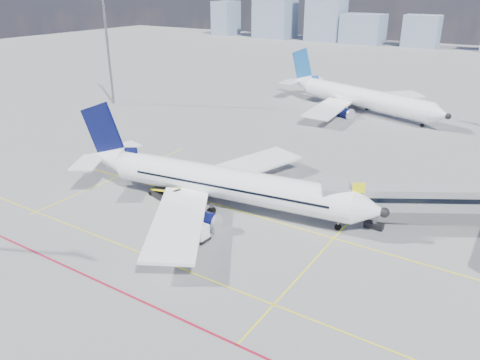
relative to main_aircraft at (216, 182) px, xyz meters
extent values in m
plane|color=slate|center=(2.16, -7.87, -3.22)|extent=(420.00, 420.00, 0.00)
cube|color=#F9F20D|center=(2.16, 0.13, -3.21)|extent=(60.00, 0.18, 0.01)
cube|color=#F9F20D|center=(2.16, -13.87, -3.21)|extent=(80.00, 0.15, 0.01)
cube|color=#F9F20D|center=(16.16, -5.87, -3.21)|extent=(0.15, 28.00, 0.01)
cube|color=#F9F20D|center=(-17.84, 0.13, -3.21)|extent=(0.15, 30.00, 0.01)
cube|color=maroon|center=(2.16, -19.87, -3.21)|extent=(90.00, 0.25, 0.01)
cube|color=gray|center=(24.41, 8.28, 0.68)|extent=(20.84, 13.93, 2.60)
cube|color=black|center=(24.41, 8.28, 0.88)|extent=(20.52, 13.82, 0.55)
cube|color=gray|center=(14.86, 2.63, 0.68)|extent=(4.49, 4.56, 3.00)
cube|color=black|center=(19.16, 4.93, -2.87)|extent=(2.20, 1.00, 0.70)
cylinder|color=slate|center=(19.16, 4.93, -1.52)|extent=(0.56, 0.56, 2.70)
cube|color=#F9F20D|center=(17.66, 2.43, 2.48)|extent=(1.26, 0.82, 1.20)
cylinder|color=slate|center=(-52.84, 32.13, 9.28)|extent=(0.56, 0.56, 25.00)
cube|color=gray|center=(-122.52, 182.13, 5.57)|extent=(10.67, 14.09, 17.58)
cube|color=gray|center=(-91.55, 182.13, 8.98)|extent=(18.97, 15.97, 24.39)
cube|color=gray|center=(-63.21, 182.13, 12.14)|extent=(17.65, 11.97, 30.71)
cube|color=gray|center=(-43.98, 182.13, 3.49)|extent=(18.83, 14.38, 13.41)
cube|color=gray|center=(-17.23, 182.13, 3.65)|extent=(14.96, 10.22, 13.74)
cylinder|color=white|center=(1.81, 0.25, 0.08)|extent=(31.62, 8.36, 4.08)
cone|color=white|center=(19.20, 2.67, 0.08)|extent=(4.29, 4.56, 4.08)
sphere|color=black|center=(20.65, 2.88, 0.08)|extent=(1.30, 1.30, 1.15)
cone|color=white|center=(-17.03, -2.37, 0.66)|extent=(7.19, 4.96, 4.08)
cube|color=black|center=(17.85, 2.49, 0.66)|extent=(1.77, 1.77, 0.47)
cube|color=white|center=(-1.04, 9.35, -1.04)|extent=(10.01, 18.08, 0.60)
cube|color=white|center=(1.55, -9.28, -1.04)|extent=(13.74, 17.52, 0.60)
cylinder|color=#070C3A|center=(0.45, 6.18, -2.35)|extent=(4.06, 2.90, 2.40)
cylinder|color=#070C3A|center=(2.13, -5.82, -2.35)|extent=(4.06, 2.90, 2.40)
cylinder|color=#B5B6BC|center=(2.42, 6.46, -2.35)|extent=(0.70, 2.49, 2.47)
cylinder|color=#B5B6BC|center=(4.09, -5.55, -2.35)|extent=(0.70, 2.49, 2.47)
cube|color=#070C3A|center=(-17.03, -2.37, 4.26)|extent=(7.14, 1.32, 8.91)
cube|color=#070C3A|center=(-14.55, -2.03, 1.75)|extent=(5.88, 1.12, 2.25)
cube|color=white|center=(-17.91, 0.88, 1.02)|extent=(4.46, 6.44, 0.23)
cube|color=white|center=(-16.99, -5.74, 1.02)|extent=(5.64, 6.64, 0.23)
cylinder|color=slate|center=(15.78, 2.20, -2.32)|extent=(0.32, 0.32, 1.80)
cylinder|color=black|center=(15.78, 2.20, -2.84)|extent=(0.79, 0.38, 0.76)
cylinder|color=slate|center=(0.40, 2.80, -2.42)|extent=(0.36, 0.36, 1.60)
cylinder|color=black|center=(0.40, 2.80, -2.72)|extent=(1.08, 0.78, 1.00)
cylinder|color=slate|center=(1.15, -2.58, -2.42)|extent=(0.36, 0.36, 1.60)
cylinder|color=black|center=(1.15, -2.58, -2.72)|extent=(1.08, 0.78, 1.00)
cube|color=black|center=(2.05, 2.32, 0.40)|extent=(25.48, 3.65, 0.27)
cube|color=black|center=(2.60, -1.68, 0.40)|extent=(25.48, 3.65, 0.27)
cylinder|color=white|center=(0.33, 55.82, 0.08)|extent=(31.73, 14.65, 4.18)
cone|color=white|center=(17.32, 49.83, 0.08)|extent=(5.03, 5.23, 4.18)
sphere|color=black|center=(18.74, 49.33, 0.08)|extent=(1.50, 1.50, 1.18)
cone|color=white|center=(-18.07, 62.32, 0.67)|extent=(7.86, 6.23, 4.18)
cube|color=black|center=(16.01, 50.30, 0.67)|extent=(2.05, 2.05, 0.48)
cube|color=white|center=(2.03, 65.46, -1.07)|extent=(16.22, 16.69, 0.62)
cube|color=white|center=(-4.39, 47.26, -1.07)|extent=(6.98, 18.08, 0.62)
cylinder|color=#070C3A|center=(1.90, 61.87, -2.41)|extent=(4.46, 3.61, 2.47)
cylinder|color=#070C3A|center=(-2.24, 50.14, -2.41)|extent=(4.46, 3.61, 2.47)
cylinder|color=#B5B6BC|center=(3.82, 61.19, -2.41)|extent=(1.20, 2.51, 2.53)
cylinder|color=#B5B6BC|center=(-0.32, 49.46, -2.41)|extent=(1.20, 2.51, 2.53)
cube|color=#155091|center=(-18.07, 62.32, 4.37)|extent=(7.04, 2.77, 9.14)
cube|color=#155091|center=(-15.64, 61.46, 1.80)|extent=(5.81, 2.32, 2.31)
cube|color=white|center=(-17.33, 65.70, 1.05)|extent=(6.39, 6.63, 0.24)
cube|color=white|center=(-19.62, 59.22, 1.05)|extent=(3.48, 6.14, 0.24)
cylinder|color=black|center=(0.25, 58.81, -2.72)|extent=(1.16, 0.95, 1.00)
cylinder|color=black|center=(-1.60, 53.55, -2.72)|extent=(1.16, 0.95, 1.00)
cylinder|color=black|center=(13.99, 51.01, -2.84)|extent=(0.81, 0.52, 0.76)
cube|color=white|center=(3.27, -11.08, -2.67)|extent=(2.37, 1.58, 0.79)
cube|color=white|center=(2.88, -11.01, -2.08)|extent=(1.19, 1.31, 0.60)
cube|color=black|center=(2.88, -11.01, -1.88)|extent=(1.08, 1.24, 0.35)
cylinder|color=black|center=(2.38, -11.47, -2.94)|extent=(0.59, 0.32, 0.56)
cylinder|color=black|center=(2.59, -10.40, -2.94)|extent=(0.59, 0.32, 0.56)
cylinder|color=black|center=(3.95, -11.77, -2.94)|extent=(0.59, 0.32, 0.56)
cylinder|color=black|center=(4.15, -10.69, -2.94)|extent=(0.59, 0.32, 0.56)
cube|color=black|center=(3.00, -8.31, -2.90)|extent=(3.70, 1.91, 0.18)
cube|color=white|center=(2.11, -8.23, -2.03)|extent=(1.67, 1.62, 1.53)
cube|color=white|center=(3.88, -8.39, -2.03)|extent=(1.67, 1.62, 1.53)
cylinder|color=black|center=(1.55, -8.87, -3.06)|extent=(0.33, 0.17, 0.32)
cylinder|color=black|center=(1.68, -7.49, -3.06)|extent=(0.33, 0.17, 0.32)
cylinder|color=black|center=(4.31, -9.13, -3.06)|extent=(0.33, 0.17, 0.32)
cylinder|color=black|center=(4.44, -7.75, -3.06)|extent=(0.33, 0.17, 0.32)
cube|color=black|center=(-7.26, -2.24, -2.75)|extent=(4.67, 2.82, 0.73)
cube|color=black|center=(-6.45, -2.49, -1.64)|extent=(6.32, 2.88, 1.93)
cube|color=#F9F20D|center=(-6.28, -1.94, -1.64)|extent=(6.05, 1.96, 2.01)
cube|color=#F9F20D|center=(-6.63, -3.04, -1.64)|extent=(6.05, 1.96, 2.01)
cylinder|color=black|center=(-9.08, -2.44, -2.90)|extent=(0.68, 0.43, 0.63)
cylinder|color=black|center=(-8.64, -1.04, -2.90)|extent=(0.68, 0.43, 0.63)
cylinder|color=black|center=(-5.87, -3.44, -2.90)|extent=(0.68, 0.43, 0.63)
cylinder|color=black|center=(-5.43, -2.04, -2.90)|extent=(0.68, 0.43, 0.63)
imported|color=yellow|center=(5.39, -11.50, -2.23)|extent=(0.62, 0.80, 1.97)
camera|label=1|loc=(32.05, -44.17, 23.23)|focal=35.00mm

